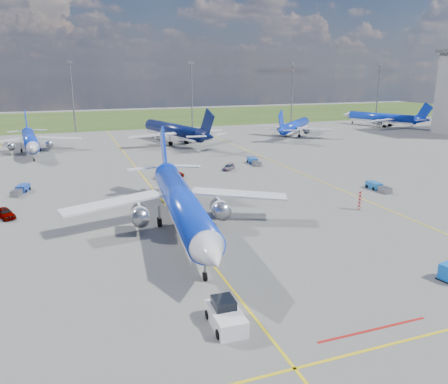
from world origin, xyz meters
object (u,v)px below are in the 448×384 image
object	(u,v)px
service_car_a	(5,213)
baggage_tug_w	(378,187)
bg_jet_n	(174,143)
bg_jet_ene	(381,126)
baggage_tug_c	(21,190)
service_car_c	(229,167)
bg_jet_nnw	(32,153)
service_car_b	(170,174)
main_airliner	(182,231)
warning_post	(360,200)
baggage_tug_e	(254,162)
bg_jet_ne	(294,136)
pushback_tug	(225,316)

from	to	relation	value
service_car_a	baggage_tug_w	world-z (taller)	service_car_a
bg_jet_n	bg_jet_ene	world-z (taller)	bg_jet_n
bg_jet_n	baggage_tug_c	distance (m)	55.25
bg_jet_n	service_car_c	size ratio (longest dim) A/B	10.08
bg_jet_ene	bg_jet_nnw	bearing A→B (deg)	-17.02
service_car_b	service_car_c	distance (m)	13.12
main_airliner	baggage_tug_c	world-z (taller)	main_airliner
service_car_a	service_car_c	bearing A→B (deg)	-1.41
warning_post	baggage_tug_w	xyz separation A→B (m)	(9.68, 8.03, -0.95)
bg_jet_ene	baggage_tug_e	size ratio (longest dim) A/B	6.41
bg_jet_ne	baggage_tug_e	world-z (taller)	bg_jet_ne
warning_post	service_car_a	xyz separation A→B (m)	(-47.99, 13.48, -0.77)
baggage_tug_e	bg_jet_ene	bearing A→B (deg)	36.27
pushback_tug	baggage_tug_e	distance (m)	62.52
baggage_tug_w	baggage_tug_c	bearing A→B (deg)	160.83
service_car_a	service_car_b	bearing A→B (deg)	3.62
bg_jet_ene	service_car_a	distance (m)	135.19
bg_jet_nnw	main_airliner	size ratio (longest dim) A/B	0.84
bg_jet_ne	baggage_tug_c	distance (m)	86.58
bg_jet_ene	baggage_tug_c	world-z (taller)	bg_jet_ene
service_car_b	main_airliner	bearing A→B (deg)	167.50
bg_jet_ne	service_car_b	distance (m)	64.39
bg_jet_nnw	service_car_b	distance (m)	45.57
warning_post	bg_jet_ne	size ratio (longest dim) A/B	0.09
warning_post	bg_jet_ene	distance (m)	106.33
service_car_b	baggage_tug_e	bearing A→B (deg)	-74.73
pushback_tug	baggage_tug_c	bearing A→B (deg)	112.65
warning_post	baggage_tug_w	distance (m)	12.61
warning_post	service_car_c	size ratio (longest dim) A/B	0.76
main_airliner	service_car_b	size ratio (longest dim) A/B	7.76
bg_jet_nnw	service_car_a	distance (m)	52.38
bg_jet_n	baggage_tug_w	xyz separation A→B (m)	(20.64, -60.56, 0.55)
main_airliner	baggage_tug_w	xyz separation A→B (m)	(36.14, 7.91, 0.55)
service_car_b	baggage_tug_w	size ratio (longest dim) A/B	1.01
pushback_tug	service_car_c	xyz separation A→B (m)	(20.10, 52.89, -0.26)
service_car_a	service_car_c	world-z (taller)	service_car_a
baggage_tug_w	service_car_c	bearing A→B (deg)	126.88
bg_jet_n	service_car_c	xyz separation A→B (m)	(2.45, -37.12, 0.57)
service_car_b	bg_jet_n	bearing A→B (deg)	-16.73
service_car_b	warning_post	bearing A→B (deg)	-145.53
bg_jet_n	baggage_tug_e	bearing A→B (deg)	90.50
bg_jet_ne	main_airliner	xyz separation A→B (m)	(-54.40, -69.96, 0.00)
warning_post	bg_jet_n	bearing A→B (deg)	99.08
warning_post	baggage_tug_w	bearing A→B (deg)	39.67
pushback_tug	service_car_c	size ratio (longest dim) A/B	1.56
service_car_c	bg_jet_nnw	bearing A→B (deg)	-179.86
service_car_b	baggage_tug_e	xyz separation A→B (m)	(19.91, 6.28, -0.18)
bg_jet_ne	bg_jet_ene	size ratio (longest dim) A/B	0.98
pushback_tug	service_car_a	distance (m)	39.93
baggage_tug_w	baggage_tug_e	bearing A→B (deg)	111.49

